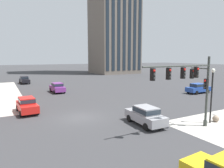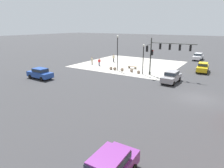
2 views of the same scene
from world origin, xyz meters
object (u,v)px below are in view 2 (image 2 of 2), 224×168
object	(u,v)px
bollard_sphere_curb_c	(122,69)
street_lamp_mid_sidewalk	(117,49)
bollard_sphere_curb_b	(132,70)
bollard_sphere_curb_d	(115,69)
pedestrian_near_bench	(114,58)
bench_near_signal	(132,67)
bollard_sphere_curb_e	(111,68)
pedestrian_walking_east	(92,60)
car_main_southbound_near	(171,76)
bollard_sphere_curb_a	(139,72)
car_main_northbound_near	(40,73)
car_main_southbound_far	(203,67)
pedestrian_at_curb	(99,62)
traffic_signal_main	(161,51)
car_cross_westbound	(198,56)
street_lamp_corner_near	(143,56)

from	to	relation	value
bollard_sphere_curb_c	street_lamp_mid_sidewalk	world-z (taller)	street_lamp_mid_sidewalk
bollard_sphere_curb_b	bollard_sphere_curb_d	distance (m)	3.40
bollard_sphere_curb_c	pedestrian_near_bench	size ratio (longest dim) A/B	0.35
bench_near_signal	bollard_sphere_curb_e	bearing A→B (deg)	45.02
bollard_sphere_curb_b	pedestrian_walking_east	distance (m)	10.40
pedestrian_walking_east	street_lamp_mid_sidewalk	world-z (taller)	street_lamp_mid_sidewalk
car_main_southbound_near	bollard_sphere_curb_a	bearing A→B (deg)	-21.71
car_main_northbound_near	car_main_southbound_far	size ratio (longest dim) A/B	0.98
bollard_sphere_curb_c	bench_near_signal	distance (m)	2.93
bollard_sphere_curb_b	bollard_sphere_curb_c	xyz separation A→B (m)	(1.85, 0.19, 0.00)
bollard_sphere_curb_e	pedestrian_at_curb	size ratio (longest dim) A/B	0.39
car_main_southbound_far	traffic_signal_main	bearing A→B (deg)	52.43
bollard_sphere_curb_a	bollard_sphere_curb_d	distance (m)	4.97
bollard_sphere_curb_e	car_main_southbound_far	world-z (taller)	car_main_southbound_far
bollard_sphere_curb_d	bollard_sphere_curb_a	bearing A→B (deg)	177.68
bollard_sphere_curb_e	car_main_southbound_near	world-z (taller)	car_main_southbound_near
traffic_signal_main	car_main_northbound_near	bearing A→B (deg)	36.73
bollard_sphere_curb_a	bollard_sphere_curb_d	world-z (taller)	same
bench_near_signal	car_cross_westbound	world-z (taller)	car_cross_westbound
bollard_sphere_curb_b	car_main_northbound_near	distance (m)	15.50
bollard_sphere_curb_c	car_main_southbound_far	distance (m)	14.42
bollard_sphere_curb_b	bollard_sphere_curb_e	bearing A→B (deg)	4.75
bollard_sphere_curb_c	bollard_sphere_curb_d	bearing A→B (deg)	2.96
bench_near_signal	car_cross_westbound	bearing A→B (deg)	-117.57
bollard_sphere_curb_c	pedestrian_near_bench	distance (m)	9.41
bollard_sphere_curb_d	pedestrian_near_bench	world-z (taller)	pedestrian_near_bench
car_main_northbound_near	bollard_sphere_curb_b	bearing A→B (deg)	-130.45
bench_near_signal	pedestrian_at_curb	bearing A→B (deg)	9.03
pedestrian_near_bench	car_main_southbound_near	world-z (taller)	pedestrian_near_bench
pedestrian_at_curb	street_lamp_corner_near	size ratio (longest dim) A/B	0.30
pedestrian_walking_east	car_main_northbound_near	distance (m)	13.47
pedestrian_near_bench	bollard_sphere_curb_e	bearing A→B (deg)	118.10
bench_near_signal	car_main_southbound_far	size ratio (longest dim) A/B	0.40
street_lamp_mid_sidewalk	car_cross_westbound	distance (m)	22.99
bollard_sphere_curb_b	car_main_northbound_near	bearing A→B (deg)	49.55
bollard_sphere_curb_d	pedestrian_at_curb	distance (m)	5.22
bollard_sphere_curb_d	car_main_southbound_near	bearing A→B (deg)	166.42
traffic_signal_main	bollard_sphere_curb_b	world-z (taller)	traffic_signal_main
pedestrian_walking_east	car_main_southbound_near	size ratio (longest dim) A/B	0.37
pedestrian_at_curb	car_main_southbound_far	bearing A→B (deg)	-164.65
pedestrian_near_bench	pedestrian_at_curb	world-z (taller)	pedestrian_near_bench
bench_near_signal	traffic_signal_main	bearing A→B (deg)	155.35
bollard_sphere_curb_b	car_cross_westbound	xyz separation A→B (m)	(-7.83, -19.95, 0.62)
bollard_sphere_curb_e	car_main_northbound_near	world-z (taller)	car_main_northbound_near
pedestrian_walking_east	car_main_southbound_far	distance (m)	21.61
street_lamp_mid_sidewalk	car_main_northbound_near	xyz separation A→B (m)	(7.16, 11.61, -2.99)
bollard_sphere_curb_c	car_main_southbound_near	world-z (taller)	car_main_southbound_near
car_main_northbound_near	car_cross_westbound	distance (m)	36.42
pedestrian_near_bench	street_lamp_mid_sidewalk	xyz separation A→B (m)	(-5.16, 7.04, 2.90)
bollard_sphere_curb_b	street_lamp_mid_sidewalk	xyz separation A→B (m)	(2.89, 0.18, 3.60)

